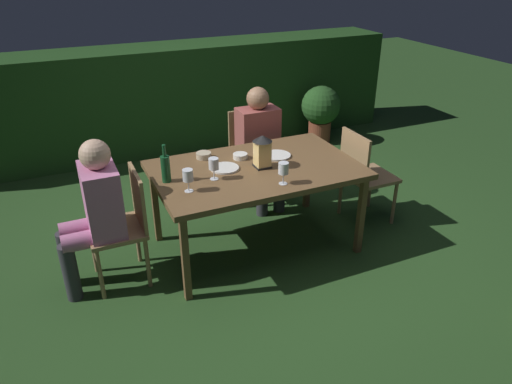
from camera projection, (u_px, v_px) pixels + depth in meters
ground_plane at (256, 245)px, 4.13m from camera, size 16.00×16.00×0.00m
dining_table at (256, 173)px, 3.83m from camera, size 1.61×1.01×0.73m
chair_side_right_b at (252, 150)px, 4.77m from camera, size 0.42×0.40×0.87m
person_in_rust at (261, 142)px, 4.54m from camera, size 0.38×0.47×1.15m
chair_head_near at (125, 222)px, 3.53m from camera, size 0.40×0.42×0.87m
person_in_pink at (94, 209)px, 3.39m from camera, size 0.48×0.38×1.15m
chair_head_far at (363, 173)px, 4.30m from camera, size 0.40×0.42×0.87m
lantern_centerpiece at (262, 150)px, 3.74m from camera, size 0.15×0.15×0.27m
green_bottle_on_table at (166, 168)px, 3.52m from camera, size 0.07×0.07×0.29m
wine_glass_a at (214, 165)px, 3.55m from camera, size 0.08×0.08×0.17m
wine_glass_b at (283, 169)px, 3.48m from camera, size 0.08×0.08×0.17m
wine_glass_c at (188, 176)px, 3.38m from camera, size 0.08×0.08×0.17m
plate_a at (225, 168)px, 3.77m from camera, size 0.22×0.22×0.01m
plate_b at (277, 155)px, 4.00m from camera, size 0.23×0.23×0.01m
bowl_olives at (204, 155)px, 3.95m from camera, size 0.12×0.12×0.05m
bowl_bread at (240, 156)px, 3.95m from camera, size 0.12×0.12×0.04m
hedge_backdrop at (170, 97)px, 5.94m from camera, size 5.74×0.69×1.25m
potted_plant_by_hedge at (321, 110)px, 6.11m from camera, size 0.49×0.49×0.74m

